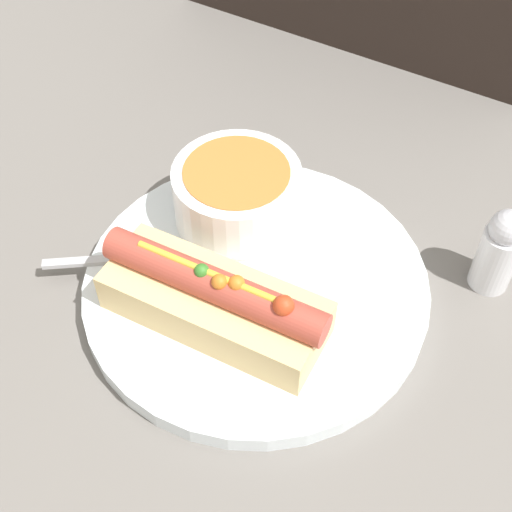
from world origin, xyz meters
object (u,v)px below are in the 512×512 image
Objects in this scene: spoon at (204,252)px; salt_shaker at (500,250)px; hot_dog at (215,300)px; soup_bowl at (237,192)px.

salt_shaker is at bearing -9.06° from spoon.
hot_dog is 0.06m from spoon.
salt_shaker is at bearing 39.98° from hot_dog.
hot_dog is 0.10m from soup_bowl.
hot_dog reaches higher than soup_bowl.
soup_bowl is at bearing 53.62° from spoon.
spoon is at bearing 128.55° from hot_dog.
hot_dog is 1.14× the size of spoon.
salt_shaker reaches higher than soup_bowl.
spoon is 0.22m from salt_shaker.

